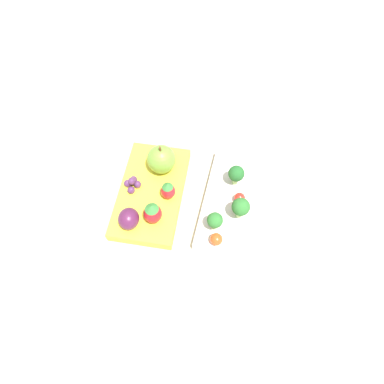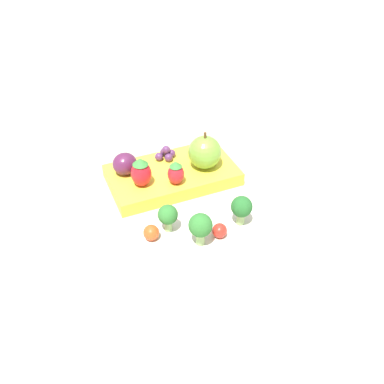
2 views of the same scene
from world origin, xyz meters
name	(u,v)px [view 1 (image 1 of 2)]	position (x,y,z in m)	size (l,w,h in m)	color
ground_plane	(193,204)	(0.00, 0.00, 0.00)	(4.00, 4.00, 0.00)	#BCB29E
bento_box_savoury	(233,203)	(-0.01, 0.08, 0.01)	(0.23, 0.14, 0.02)	silver
bento_box_fruit	(151,193)	(-0.01, -0.08, 0.01)	(0.23, 0.13, 0.02)	yellow
broccoli_floret_0	(241,207)	(0.03, 0.09, 0.05)	(0.03, 0.03, 0.05)	#93B770
broccoli_floret_1	(215,221)	(0.05, 0.05, 0.05)	(0.03, 0.03, 0.05)	#93B770
broccoli_floret_2	(236,174)	(-0.05, 0.08, 0.05)	(0.03, 0.03, 0.05)	#93B770
cherry_tomato_0	(239,198)	(-0.01, 0.09, 0.03)	(0.02, 0.02, 0.02)	red
cherry_tomato_1	(216,239)	(0.08, 0.05, 0.03)	(0.02, 0.02, 0.02)	#DB4C1E
apple	(161,159)	(-0.06, -0.07, 0.05)	(0.06, 0.06, 0.07)	#70A838
strawberry_0	(153,213)	(0.05, -0.07, 0.05)	(0.03, 0.03, 0.05)	red
strawberry_1	(168,193)	(0.00, -0.05, 0.04)	(0.03, 0.03, 0.04)	red
plum	(129,219)	(0.07, -0.11, 0.04)	(0.04, 0.04, 0.04)	#511E42
grape_cluster	(132,183)	(-0.01, -0.12, 0.03)	(0.03, 0.03, 0.03)	#562D5B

